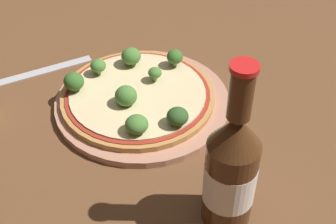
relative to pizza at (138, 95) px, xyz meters
The scene contains 13 objects.
ground_plane 0.04m from the pizza, 77.86° to the left, with size 3.00×3.00×0.00m, color brown.
plate 0.01m from the pizza, 50.16° to the left, with size 0.29×0.29×0.01m.
pizza is the anchor object (origin of this frame).
broccoli_floret_0 0.10m from the pizza, ahead, with size 0.03×0.03×0.03m.
broccoli_floret_1 0.04m from the pizza, 85.15° to the right, with size 0.04×0.04×0.03m.
broccoli_floret_2 0.11m from the pizza, 142.22° to the right, with size 0.03×0.03×0.03m.
broccoli_floret_3 0.05m from the pizza, 87.89° to the left, with size 0.02×0.02×0.03m.
broccoli_floret_4 0.10m from the pizza, 46.92° to the right, with size 0.03×0.03×0.03m.
broccoli_floret_5 0.10m from the pizza, 90.76° to the left, with size 0.03×0.03×0.03m.
broccoli_floret_6 0.08m from the pizza, 141.14° to the left, with size 0.03×0.03×0.03m.
broccoli_floret_7 0.09m from the pizza, behind, with size 0.03×0.03×0.03m.
beer_bottle 0.27m from the pizza, 20.31° to the right, with size 0.06×0.06×0.24m.
fork 0.20m from the pizza, 165.97° to the right, with size 0.09×0.18×0.00m.
Camera 1 is at (0.42, -0.46, 0.51)m, focal length 50.00 mm.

